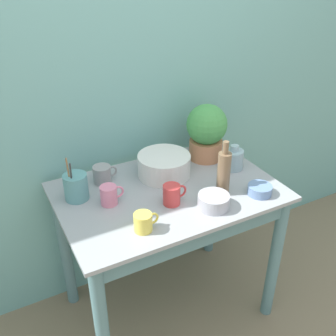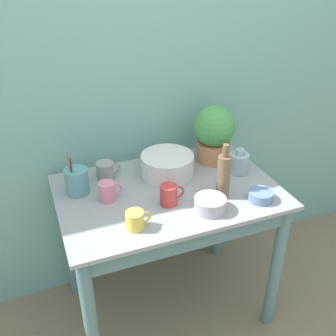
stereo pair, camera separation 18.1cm
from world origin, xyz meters
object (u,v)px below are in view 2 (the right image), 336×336
Objects in this scene: potted_plant at (214,133)px; bowl_small_steel at (210,204)px; bowl_wash_large at (167,165)px; bottle_short at (239,163)px; mug_pink at (108,191)px; mug_yellow at (135,220)px; mug_grey at (106,170)px; utensil_cup at (77,181)px; bowl_small_blue at (260,196)px; mug_red at (169,195)px; bottle_tall at (224,176)px.

bowl_small_steel is (-0.22, -0.41, -0.13)m from potted_plant.
bowl_wash_large is 2.00× the size of bottle_short.
bowl_small_steel is (0.06, -0.35, -0.02)m from bowl_wash_large.
mug_pink is (-0.33, -0.11, -0.01)m from bowl_wash_large.
bowl_wash_large is at bearing 18.29° from mug_pink.
mug_yellow is 0.89× the size of mug_grey.
utensil_cup is at bearing -175.40° from potted_plant.
bowl_wash_large is at bearing 0.27° from utensil_cup.
bowl_wash_large is 2.33× the size of bowl_small_blue.
mug_grey is (0.04, 0.19, -0.00)m from mug_pink.
mug_red is 1.01× the size of bowl_small_blue.
bottle_tall is 1.26× the size of utensil_cup.
utensil_cup is at bearing -152.12° from mug_grey.
bottle_tall is at bearing -23.87° from utensil_cup.
mug_red reaches higher than mug_grey.
utensil_cup is (-0.12, 0.11, 0.02)m from mug_pink.
mug_yellow is at bearing -128.11° from bowl_wash_large.
potted_plant reaches higher than mug_grey.
bowl_wash_large is 0.33m from bottle_tall.
mug_grey is (-0.46, 0.35, -0.07)m from bottle_tall.
bowl_small_blue is 0.53× the size of utensil_cup.
bowl_wash_large is (-0.28, -0.06, -0.11)m from potted_plant.
bowl_small_blue is at bearing -17.31° from mug_red.
bowl_wash_large is 0.48m from bowl_small_blue.
potted_plant is 0.35m from bottle_tall.
potted_plant reaches higher than utensil_cup.
mug_yellow reaches higher than bowl_small_blue.
mug_red is at bearing -56.51° from mug_grey.
bowl_small_steel is 0.66× the size of utensil_cup.
utensil_cup reaches higher than mug_pink.
bowl_wash_large is 2.30× the size of mug_red.
bowl_small_blue is 0.25m from bowl_small_steel.
mug_red is at bearing 172.24° from bottle_tall.
mug_red is (-0.43, -0.13, -0.01)m from bottle_short.
bowl_small_blue is at bearing -97.47° from bottle_short.
bowl_small_blue is at bearing -1.13° from mug_yellow.
bowl_small_steel is at bearing -31.48° from mug_pink.
mug_red is at bearing 30.25° from mug_yellow.
mug_yellow is at bearing -179.88° from bowl_small_steel.
bowl_small_steel is at bearing -142.72° from bottle_tall.
potted_plant is 2.67× the size of bowl_small_blue.
bottle_short is 1.22× the size of mug_yellow.
bowl_wash_large is 0.25m from mug_red.
mug_yellow is (-0.28, -0.35, -0.02)m from bowl_wash_large.
bottle_short reaches higher than bowl_small_steel.
bottle_short is 0.68m from mug_pink.
bottle_tall reaches higher than bowl_small_steel.
bowl_small_steel is 0.62m from utensil_cup.
mug_red is (0.25, -0.13, 0.00)m from mug_pink.
mug_red is 0.54× the size of utensil_cup.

